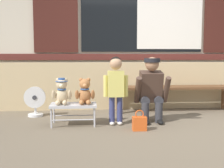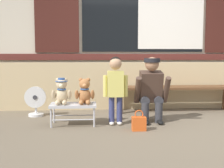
# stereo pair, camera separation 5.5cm
# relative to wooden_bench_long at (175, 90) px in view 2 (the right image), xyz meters

# --- Properties ---
(ground_plane) EXTENTS (60.00, 60.00, 0.00)m
(ground_plane) POSITION_rel_wooden_bench_long_xyz_m (-0.43, -1.06, -0.37)
(ground_plane) COLOR brown
(brick_low_wall) EXTENTS (6.69, 0.25, 0.85)m
(brick_low_wall) POSITION_rel_wooden_bench_long_xyz_m (-0.43, 0.37, 0.05)
(brick_low_wall) COLOR tan
(brick_low_wall) RESTS_ON ground
(shop_facade) EXTENTS (6.83, 0.26, 3.28)m
(shop_facade) POSITION_rel_wooden_bench_long_xyz_m (-0.42, 0.88, 1.28)
(shop_facade) COLOR beige
(shop_facade) RESTS_ON ground
(wooden_bench_long) EXTENTS (2.10, 0.40, 0.44)m
(wooden_bench_long) POSITION_rel_wooden_bench_long_xyz_m (0.00, 0.00, 0.00)
(wooden_bench_long) COLOR brown
(wooden_bench_long) RESTS_ON ground
(small_display_bench) EXTENTS (0.64, 0.36, 0.30)m
(small_display_bench) POSITION_rel_wooden_bench_long_xyz_m (-1.71, -0.87, -0.11)
(small_display_bench) COLOR #BCBCC1
(small_display_bench) RESTS_ON ground
(teddy_bear_with_hat) EXTENTS (0.28, 0.27, 0.36)m
(teddy_bear_with_hat) POSITION_rel_wooden_bench_long_xyz_m (-1.87, -0.87, 0.10)
(teddy_bear_with_hat) COLOR #CCB289
(teddy_bear_with_hat) RESTS_ON small_display_bench
(teddy_bear_plain) EXTENTS (0.28, 0.26, 0.36)m
(teddy_bear_plain) POSITION_rel_wooden_bench_long_xyz_m (-1.55, -0.87, 0.09)
(teddy_bear_plain) COLOR #A86B3D
(teddy_bear_plain) RESTS_ON small_display_bench
(child_standing) EXTENTS (0.35, 0.18, 0.96)m
(child_standing) POSITION_rel_wooden_bench_long_xyz_m (-1.12, -0.90, 0.22)
(child_standing) COLOR navy
(child_standing) RESTS_ON ground
(adult_crouching) EXTENTS (0.50, 0.49, 0.95)m
(adult_crouching) POSITION_rel_wooden_bench_long_xyz_m (-0.58, -0.76, 0.11)
(adult_crouching) COLOR #333338
(adult_crouching) RESTS_ON ground
(handbag_on_ground) EXTENTS (0.18, 0.11, 0.27)m
(handbag_on_ground) POSITION_rel_wooden_bench_long_xyz_m (-0.84, -1.25, -0.28)
(handbag_on_ground) COLOR #DB561E
(handbag_on_ground) RESTS_ON ground
(floor_fan) EXTENTS (0.34, 0.24, 0.48)m
(floor_fan) POSITION_rel_wooden_bench_long_xyz_m (-2.35, -0.24, -0.13)
(floor_fan) COLOR silver
(floor_fan) RESTS_ON ground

